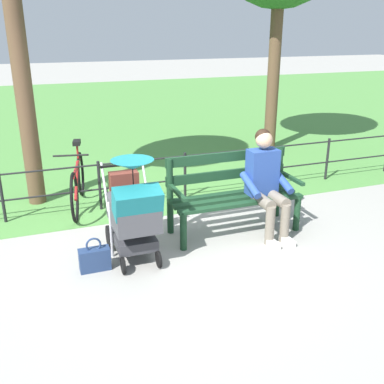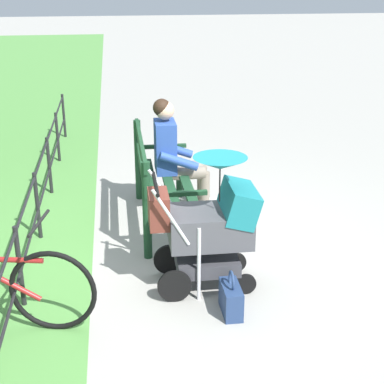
% 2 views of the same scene
% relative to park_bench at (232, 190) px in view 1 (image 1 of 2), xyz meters
% --- Properties ---
extents(ground_plane, '(60.00, 60.00, 0.00)m').
position_rel_park_bench_xyz_m(ground_plane, '(0.81, 0.12, -0.53)').
color(ground_plane, '#9E9B93').
extents(grass_lawn, '(40.00, 16.00, 0.01)m').
position_rel_park_bench_xyz_m(grass_lawn, '(0.81, -8.68, -0.52)').
color(grass_lawn, '#518E42').
rests_on(grass_lawn, ground).
extents(park_bench, '(1.60, 0.60, 0.96)m').
position_rel_park_bench_xyz_m(park_bench, '(0.00, 0.00, 0.00)').
color(park_bench, '#193D23').
rests_on(park_bench, ground).
extents(person_on_bench, '(0.53, 0.74, 1.28)m').
position_rel_park_bench_xyz_m(person_on_bench, '(-0.34, 0.22, 0.15)').
color(person_on_bench, slate).
rests_on(person_on_bench, ground).
extents(stroller, '(0.52, 0.90, 1.15)m').
position_rel_park_bench_xyz_m(stroller, '(1.32, 0.33, 0.07)').
color(stroller, black).
rests_on(stroller, ground).
extents(handbag, '(0.32, 0.14, 0.37)m').
position_rel_park_bench_xyz_m(handbag, '(1.77, 0.42, -0.40)').
color(handbag, navy).
rests_on(handbag, ground).
extents(park_fence, '(8.75, 0.04, 0.70)m').
position_rel_park_bench_xyz_m(park_fence, '(0.31, -1.22, -0.10)').
color(park_fence, black).
rests_on(park_fence, ground).
extents(bicycle, '(0.50, 1.63, 0.89)m').
position_rel_park_bench_xyz_m(bicycle, '(1.70, -1.43, -0.16)').
color(bicycle, black).
rests_on(bicycle, ground).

